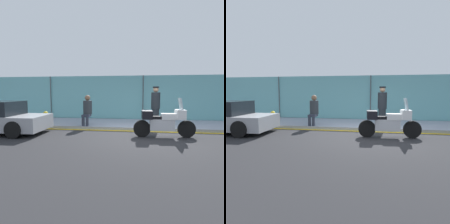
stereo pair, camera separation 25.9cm
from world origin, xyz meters
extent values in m
plane|color=#262628|center=(0.00, 0.00, 0.00)|extent=(120.00, 120.00, 0.00)
cube|color=#8E93A3|center=(0.00, 2.46, 0.07)|extent=(40.16, 2.79, 0.13)
cube|color=gold|center=(0.00, 0.97, 0.00)|extent=(40.16, 0.18, 0.01)
cube|color=#6BB2B7|center=(0.00, 3.95, 1.28)|extent=(38.15, 0.08, 2.56)
cylinder|color=#4C4C51|center=(-5.40, 3.85, 1.28)|extent=(0.05, 0.05, 2.56)
cylinder|color=#4C4C51|center=(0.00, 3.85, 1.28)|extent=(0.05, 0.05, 2.56)
cylinder|color=black|center=(1.53, 0.04, 0.31)|extent=(0.63, 0.18, 0.62)
cylinder|color=black|center=(-0.07, -0.07, 0.31)|extent=(0.63, 0.18, 0.62)
cube|color=silver|center=(0.65, -0.02, 0.46)|extent=(0.90, 0.34, 0.42)
cube|color=white|center=(0.87, -0.01, 0.76)|extent=(0.54, 0.34, 0.22)
cube|color=black|center=(0.55, -0.03, 0.72)|extent=(0.62, 0.32, 0.10)
cube|color=white|center=(1.29, 0.02, 0.84)|extent=(0.35, 0.50, 0.34)
cube|color=silver|center=(1.29, 0.02, 1.22)|extent=(0.13, 0.43, 0.42)
cube|color=black|center=(0.11, -0.06, 0.82)|extent=(0.39, 0.53, 0.30)
cylinder|color=#1E2328|center=(0.55, 1.93, 0.51)|extent=(0.33, 0.33, 0.75)
cylinder|color=#1E2328|center=(0.55, 1.93, 1.26)|extent=(0.41, 0.41, 0.75)
sphere|color=tan|center=(0.55, 1.93, 1.76)|extent=(0.25, 0.25, 0.25)
cylinder|color=black|center=(0.55, 1.93, 1.86)|extent=(0.29, 0.29, 0.06)
cylinder|color=#2D3342|center=(-2.66, 1.17, 0.35)|extent=(0.13, 0.13, 0.44)
cylinder|color=#2D3342|center=(-2.47, 1.17, 0.35)|extent=(0.13, 0.13, 0.44)
cube|color=#2D3342|center=(-2.56, 1.39, 0.57)|extent=(0.35, 0.44, 0.10)
cylinder|color=#2D3338|center=(-2.56, 1.62, 0.94)|extent=(0.41, 0.41, 0.63)
sphere|color=brown|center=(-2.56, 1.62, 1.38)|extent=(0.25, 0.25, 0.25)
cylinder|color=black|center=(-4.62, 0.70, 0.31)|extent=(0.62, 0.23, 0.62)
cylinder|color=black|center=(-4.59, -0.95, 0.31)|extent=(0.62, 0.23, 0.62)
cylinder|color=gold|center=(-4.59, 1.51, 0.34)|extent=(0.25, 0.25, 0.42)
sphere|color=gold|center=(-4.59, 1.51, 0.63)|extent=(0.23, 0.23, 0.23)
cylinder|color=gold|center=(-4.59, 1.37, 0.36)|extent=(0.09, 0.10, 0.09)
camera|label=1|loc=(-0.13, -7.36, 1.63)|focal=32.00mm
camera|label=2|loc=(0.13, -7.32, 1.63)|focal=32.00mm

